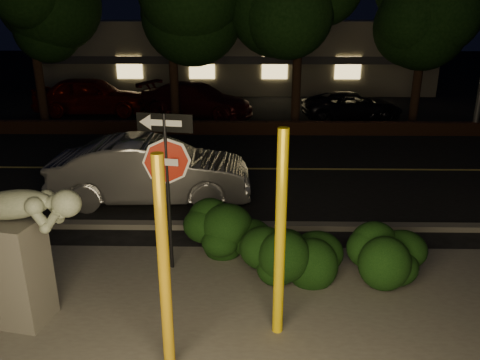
# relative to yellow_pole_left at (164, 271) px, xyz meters

# --- Properties ---
(ground) EXTENTS (90.00, 90.00, 0.00)m
(ground) POSITION_rel_yellow_pole_left_xyz_m (0.42, 11.37, -1.46)
(ground) COLOR black
(ground) RESTS_ON ground
(patio) EXTENTS (14.00, 6.00, 0.02)m
(patio) POSITION_rel_yellow_pole_left_xyz_m (0.42, 0.37, -1.45)
(patio) COLOR #4C4944
(patio) RESTS_ON ground
(road) EXTENTS (80.00, 8.00, 0.01)m
(road) POSITION_rel_yellow_pole_left_xyz_m (0.42, 8.37, -1.46)
(road) COLOR black
(road) RESTS_ON ground
(lane_marking) EXTENTS (80.00, 0.12, 0.00)m
(lane_marking) POSITION_rel_yellow_pole_left_xyz_m (0.42, 8.37, -1.45)
(lane_marking) COLOR tan
(lane_marking) RESTS_ON road
(curb) EXTENTS (80.00, 0.25, 0.12)m
(curb) POSITION_rel_yellow_pole_left_xyz_m (0.42, 4.27, -1.40)
(curb) COLOR #4C4944
(curb) RESTS_ON ground
(brick_wall) EXTENTS (40.00, 0.35, 0.50)m
(brick_wall) POSITION_rel_yellow_pole_left_xyz_m (0.42, 12.67, -1.21)
(brick_wall) COLOR #3F2114
(brick_wall) RESTS_ON ground
(parking_lot) EXTENTS (40.00, 12.00, 0.01)m
(parking_lot) POSITION_rel_yellow_pole_left_xyz_m (0.42, 18.37, -1.46)
(parking_lot) COLOR black
(parking_lot) RESTS_ON ground
(building) EXTENTS (22.00, 10.20, 4.00)m
(building) POSITION_rel_yellow_pole_left_xyz_m (0.42, 26.35, 0.54)
(building) COLOR slate
(building) RESTS_ON ground
(yellow_pole_left) EXTENTS (0.15, 0.15, 2.93)m
(yellow_pole_left) POSITION_rel_yellow_pole_left_xyz_m (0.00, 0.00, 0.00)
(yellow_pole_left) COLOR gold
(yellow_pole_left) RESTS_ON ground
(yellow_pole_right) EXTENTS (0.15, 0.15, 3.03)m
(yellow_pole_right) POSITION_rel_yellow_pole_left_xyz_m (1.44, 0.80, 0.05)
(yellow_pole_right) COLOR yellow
(yellow_pole_right) RESTS_ON ground
(signpost) EXTENTS (0.95, 0.21, 2.84)m
(signpost) POSITION_rel_yellow_pole_left_xyz_m (-0.37, 2.57, 0.56)
(signpost) COLOR black
(signpost) RESTS_ON ground
(sculpture) EXTENTS (2.05, 0.90, 2.18)m
(sculpture) POSITION_rel_yellow_pole_left_xyz_m (-2.24, 0.97, -0.12)
(sculpture) COLOR #4C4944
(sculpture) RESTS_ON ground
(hedge_center) EXTENTS (2.19, 1.06, 1.13)m
(hedge_center) POSITION_rel_yellow_pole_left_xyz_m (0.44, 3.00, -0.90)
(hedge_center) COLOR black
(hedge_center) RESTS_ON ground
(hedge_right) EXTENTS (1.95, 1.55, 1.13)m
(hedge_right) POSITION_rel_yellow_pole_left_xyz_m (1.78, 2.27, -0.90)
(hedge_right) COLOR black
(hedge_right) RESTS_ON ground
(hedge_far_right) EXTENTS (1.47, 0.93, 1.02)m
(hedge_far_right) POSITION_rel_yellow_pole_left_xyz_m (3.47, 2.15, -0.95)
(hedge_far_right) COLOR black
(hedge_far_right) RESTS_ON ground
(silver_sedan) EXTENTS (4.82, 1.89, 1.56)m
(silver_sedan) POSITION_rel_yellow_pole_left_xyz_m (-1.35, 5.84, -0.68)
(silver_sedan) COLOR #9D9DA2
(silver_sedan) RESTS_ON ground
(parked_car_red) EXTENTS (5.10, 2.15, 1.72)m
(parked_car_red) POSITION_rel_yellow_pole_left_xyz_m (-6.15, 16.34, -0.60)
(parked_car_red) COLOR #700B02
(parked_car_red) RESTS_ON ground
(parked_car_darkred) EXTENTS (5.58, 3.81, 1.50)m
(parked_car_darkred) POSITION_rel_yellow_pole_left_xyz_m (-1.34, 15.96, -0.71)
(parked_car_darkred) COLOR #451014
(parked_car_darkred) RESTS_ON ground
(parked_car_dark) EXTENTS (4.45, 2.37, 1.19)m
(parked_car_dark) POSITION_rel_yellow_pole_left_xyz_m (5.51, 15.50, -0.87)
(parked_car_dark) COLOR black
(parked_car_dark) RESTS_ON ground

